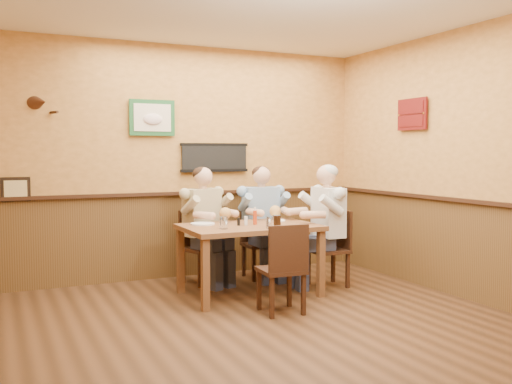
# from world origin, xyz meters

# --- Properties ---
(room) EXTENTS (5.02, 5.03, 2.81)m
(room) POSITION_xyz_m (0.13, 0.17, 1.69)
(room) COLOR #362010
(room) RESTS_ON ground
(dining_table) EXTENTS (1.40, 0.90, 0.75)m
(dining_table) POSITION_xyz_m (0.53, 1.29, 0.66)
(dining_table) COLOR brown
(dining_table) RESTS_ON ground
(chair_back_left) EXTENTS (0.50, 0.50, 0.85)m
(chair_back_left) POSITION_xyz_m (0.25, 2.02, 0.42)
(chair_back_left) COLOR #371E11
(chair_back_left) RESTS_ON ground
(chair_back_right) EXTENTS (0.41, 0.41, 0.85)m
(chair_back_right) POSITION_xyz_m (1.00, 2.00, 0.42)
(chair_back_right) COLOR #371E11
(chair_back_right) RESTS_ON ground
(chair_right_end) EXTENTS (0.42, 0.42, 0.86)m
(chair_right_end) POSITION_xyz_m (1.49, 1.29, 0.43)
(chair_right_end) COLOR #371E11
(chair_right_end) RESTS_ON ground
(chair_near_side) EXTENTS (0.42, 0.42, 0.85)m
(chair_near_side) POSITION_xyz_m (0.52, 0.57, 0.43)
(chair_near_side) COLOR #371E11
(chair_near_side) RESTS_ON ground
(diner_tan_shirt) EXTENTS (0.71, 0.71, 1.21)m
(diner_tan_shirt) POSITION_xyz_m (0.25, 2.02, 0.60)
(diner_tan_shirt) COLOR tan
(diner_tan_shirt) RESTS_ON ground
(diner_blue_polo) EXTENTS (0.58, 0.58, 1.21)m
(diner_blue_polo) POSITION_xyz_m (1.00, 2.00, 0.61)
(diner_blue_polo) COLOR #7794B3
(diner_blue_polo) RESTS_ON ground
(diner_white_elder) EXTENTS (0.60, 0.60, 1.24)m
(diner_white_elder) POSITION_xyz_m (1.49, 1.29, 0.62)
(diner_white_elder) COLOR silver
(diner_white_elder) RESTS_ON ground
(water_glass_left) EXTENTS (0.11, 0.11, 0.12)m
(water_glass_left) POSITION_xyz_m (0.16, 1.12, 0.81)
(water_glass_left) COLOR white
(water_glass_left) RESTS_ON dining_table
(water_glass_mid) EXTENTS (0.09, 0.09, 0.12)m
(water_glass_mid) POSITION_xyz_m (0.61, 0.97, 0.81)
(water_glass_mid) COLOR white
(water_glass_mid) RESTS_ON dining_table
(cola_tumbler) EXTENTS (0.11, 0.11, 0.11)m
(cola_tumbler) POSITION_xyz_m (0.74, 1.09, 0.81)
(cola_tumbler) COLOR black
(cola_tumbler) RESTS_ON dining_table
(hot_sauce_bottle) EXTENTS (0.05, 0.05, 0.17)m
(hot_sauce_bottle) POSITION_xyz_m (0.59, 1.30, 0.83)
(hot_sauce_bottle) COLOR #BD3914
(hot_sauce_bottle) RESTS_ON dining_table
(salt_shaker) EXTENTS (0.04, 0.04, 0.09)m
(salt_shaker) POSITION_xyz_m (0.48, 1.29, 0.80)
(salt_shaker) COLOR silver
(salt_shaker) RESTS_ON dining_table
(pepper_shaker) EXTENTS (0.04, 0.04, 0.08)m
(pepper_shaker) POSITION_xyz_m (0.40, 1.30, 0.79)
(pepper_shaker) COLOR black
(pepper_shaker) RESTS_ON dining_table
(plate_far_left) EXTENTS (0.31, 0.31, 0.02)m
(plate_far_left) POSITION_xyz_m (0.09, 1.53, 0.76)
(plate_far_left) COLOR silver
(plate_far_left) RESTS_ON dining_table
(plate_far_right) EXTENTS (0.27, 0.27, 0.01)m
(plate_far_right) POSITION_xyz_m (0.93, 1.47, 0.76)
(plate_far_right) COLOR white
(plate_far_right) RESTS_ON dining_table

